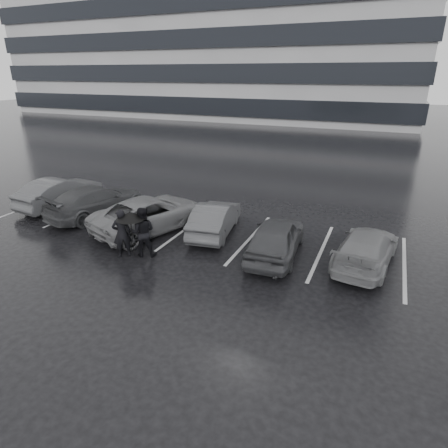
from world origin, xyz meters
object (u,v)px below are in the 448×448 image
Objects in this scene: car_main at (276,238)px; car_west_d at (60,192)px; pedestrian_right at (143,232)px; car_west_b at (151,213)px; car_east at (366,248)px; car_west_a at (215,218)px; pedestrian_left at (122,233)px; car_west_c at (97,201)px.

car_west_d is (-11.11, 0.93, 0.02)m from car_main.
pedestrian_right is at bearing 161.78° from car_west_d.
pedestrian_right reaches higher than car_west_b.
car_east is (8.42, 0.34, -0.10)m from car_west_b.
pedestrian_right is (-1.46, -2.88, 0.27)m from car_west_a.
car_west_d reaches higher than car_west_b.
pedestrian_left is 0.72m from pedestrian_right.
car_west_c reaches higher than car_west_a.
pedestrian_right is (-7.29, -2.49, 0.30)m from car_east.
car_west_a is at bearing 3.04° from car_east.
car_west_a is 2.69m from car_west_b.
car_west_c is 2.50m from car_west_d.
car_west_a is at bearing -139.76° from pedestrian_right.
pedestrian_left is (-7.92, -2.85, 0.28)m from car_east.
car_main is 11.15m from car_west_d.
car_east is 2.34× the size of pedestrian_left.
car_west_b is 1.22× the size of car_east.
car_main is 1.04× the size of car_west_a.
car_west_a is 3.86m from pedestrian_left.
car_west_b is 8.43m from car_east.
pedestrian_left is (6.19, -3.19, 0.18)m from car_west_d.
car_main is at bearing 150.87° from car_west_a.
car_east is at bearing 175.89° from pedestrian_right.
pedestrian_left is at bearing 26.72° from car_east.
car_west_a reaches higher than car_east.
pedestrian_right is (6.81, -2.83, 0.20)m from car_west_d.
car_west_b is (-2.59, -0.74, 0.06)m from car_west_a.
pedestrian_left is at bearing 119.95° from car_west_b.
car_west_c is 11.62m from car_east.
car_east is 8.42m from pedestrian_left.
pedestrian_left is (-4.92, -2.26, 0.20)m from car_main.
pedestrian_right is at bearing 53.28° from car_west_a.
car_east is at bearing -173.24° from car_main.
car_west_b is at bearing -174.15° from car_west_c.
car_west_c is (-8.63, 0.66, -0.00)m from car_main.
car_west_d is at bearing -9.51° from car_west_a.
car_west_a is 8.27m from car_west_d.
car_east is 7.71m from pedestrian_right.
car_main is at bearing 160.52° from pedestrian_left.
car_west_c is 1.14× the size of car_east.
car_west_b is at bearing 9.27° from car_east.
car_east is at bearing -159.08° from car_west_b.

